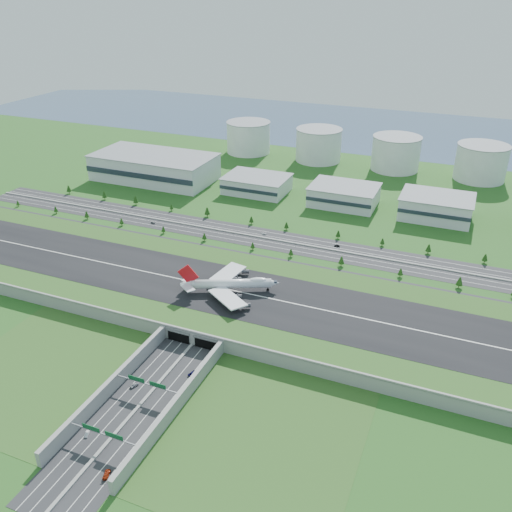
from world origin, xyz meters
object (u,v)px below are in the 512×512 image
at_px(car_2, 193,373).
at_px(car_1, 87,434).
at_px(car_7, 264,233).
at_px(boeing_747, 230,284).
at_px(car_4, 153,223).
at_px(car_3, 107,474).
at_px(fuel_tank_a, 248,137).
at_px(car_0, 134,385).
at_px(car_5, 337,246).

bearing_deg(car_2, car_1, 81.87).
bearing_deg(car_7, boeing_747, 14.11).
height_order(boeing_747, car_7, boeing_747).
bearing_deg(car_1, car_2, 45.83).
xyz_separation_m(boeing_747, car_4, (-111.88, 87.54, -12.71)).
bearing_deg(car_3, fuel_tank_a, -92.95).
bearing_deg(boeing_747, car_7, 75.64).
xyz_separation_m(car_0, car_1, (-1.10, -35.58, -0.16)).
relative_size(fuel_tank_a, car_7, 10.90).
distance_m(car_1, car_3, 26.46).
bearing_deg(fuel_tank_a, car_0, -74.74).
bearing_deg(fuel_tank_a, car_3, -73.94).
height_order(boeing_747, car_5, boeing_747).
distance_m(car_1, car_5, 236.19).
height_order(car_0, car_3, car_3).
height_order(fuel_tank_a, car_0, fuel_tank_a).
distance_m(boeing_747, car_1, 127.59).
distance_m(boeing_747, car_2, 73.48).
bearing_deg(car_3, car_5, -116.46).
height_order(car_3, car_5, car_3).
bearing_deg(boeing_747, fuel_tank_a, 86.69).
xyz_separation_m(fuel_tank_a, car_0, (109.71, -402.09, -16.56)).
height_order(fuel_tank_a, car_7, fuel_tank_a).
distance_m(car_2, car_4, 201.35).
relative_size(boeing_747, car_7, 12.80).
bearing_deg(car_5, fuel_tank_a, -153.92).
bearing_deg(car_3, car_4, -81.07).
relative_size(fuel_tank_a, car_5, 11.92).
distance_m(car_3, car_5, 247.18).
bearing_deg(boeing_747, car_4, 117.44).
bearing_deg(car_3, boeing_747, -105.14).
distance_m(car_1, car_4, 235.99).
xyz_separation_m(boeing_747, car_0, (-11.08, -90.78, -12.60)).
height_order(car_0, car_1, car_0).
bearing_deg(car_0, car_5, 95.66).
xyz_separation_m(boeing_747, car_3, (9.54, -141.47, -12.60)).
bearing_deg(fuel_tank_a, car_1, -76.06).
height_order(boeing_747, car_3, boeing_747).
relative_size(car_1, car_3, 0.71).
bearing_deg(car_4, car_3, -141.21).
height_order(car_1, car_7, same).
height_order(boeing_747, car_0, boeing_747).
bearing_deg(car_3, car_2, -110.77).
xyz_separation_m(fuel_tank_a, car_4, (8.91, -223.77, -16.67)).
xyz_separation_m(car_4, car_5, (153.51, 16.08, -0.02)).
relative_size(fuel_tank_a, car_3, 8.81).
bearing_deg(car_4, boeing_747, -117.19).
relative_size(car_1, car_4, 0.97).
bearing_deg(car_5, car_7, -101.48).
distance_m(fuel_tank_a, car_0, 417.11).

